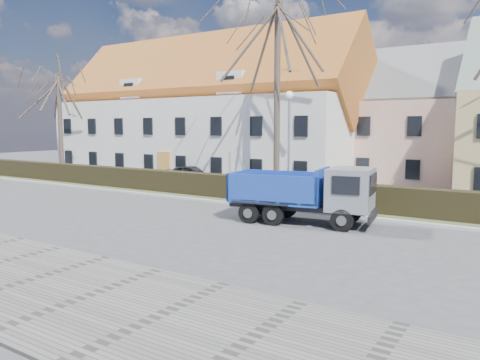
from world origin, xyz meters
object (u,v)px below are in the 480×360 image
Objects in this scene: cart_frame at (234,199)px; parked_car_a at (191,174)px; streetlight at (289,146)px; dump_truck at (296,193)px.

parked_car_a is at bearing 142.88° from cart_frame.
streetlight reaches higher than cart_frame.
dump_truck is 10.29× the size of cart_frame.
parked_car_a is at bearing 136.89° from dump_truck.
dump_truck is 5.79m from streetlight.
streetlight is at bearing -120.72° from parked_car_a.
streetlight is at bearing 111.16° from dump_truck.
streetlight reaches higher than parked_car_a.
parked_car_a is (-7.61, 5.76, 0.40)m from cart_frame.
cart_frame is at bearing 143.21° from dump_truck.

